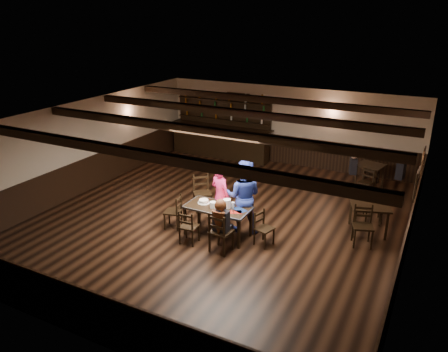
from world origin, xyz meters
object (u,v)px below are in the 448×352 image
at_px(bar_counter, 221,137).
at_px(man_blue, 243,196).
at_px(chair_near_right, 219,230).
at_px(cake, 204,202).
at_px(chair_near_left, 188,225).
at_px(dining_table, 218,210).
at_px(woman_pink, 220,196).

bearing_deg(bar_counter, man_blue, -57.33).
distance_m(chair_near_right, man_blue, 1.28).
distance_m(cake, bar_counter, 6.03).
height_order(cake, bar_counter, bar_counter).
height_order(chair_near_right, man_blue, man_blue).
xyz_separation_m(chair_near_right, bar_counter, (-3.22, 6.27, 0.16)).
height_order(chair_near_left, chair_near_right, chair_near_right).
bearing_deg(man_blue, dining_table, 36.61).
height_order(chair_near_right, woman_pink, woman_pink).
xyz_separation_m(dining_table, chair_near_left, (-0.42, -0.69, -0.18)).
distance_m(chair_near_left, chair_near_right, 0.83).
bearing_deg(woman_pink, chair_near_right, 136.33).
relative_size(chair_near_right, man_blue, 0.54).
xyz_separation_m(man_blue, cake, (-0.82, -0.50, -0.11)).
distance_m(chair_near_left, cake, 0.78).
xyz_separation_m(chair_near_left, bar_counter, (-2.40, 6.25, 0.24)).
bearing_deg(man_blue, chair_near_left, 40.09).
bearing_deg(dining_table, bar_counter, 116.82).
xyz_separation_m(man_blue, bar_counter, (-3.23, 5.03, -0.18)).
xyz_separation_m(chair_near_right, cake, (-0.81, 0.74, 0.23)).
bearing_deg(woman_pink, man_blue, -154.37).
relative_size(cake, bar_counter, 0.07).
relative_size(chair_near_right, cake, 3.37).
bearing_deg(chair_near_right, bar_counter, 117.19).
height_order(chair_near_left, man_blue, man_blue).
bearing_deg(man_blue, woman_pink, -9.79).
relative_size(dining_table, bar_counter, 0.40).
xyz_separation_m(woman_pink, man_blue, (0.59, 0.06, 0.09)).
height_order(dining_table, chair_near_right, chair_near_right).
bearing_deg(chair_near_left, woman_pink, 78.25).
distance_m(dining_table, chair_near_left, 0.82).
bearing_deg(bar_counter, cake, -66.44).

